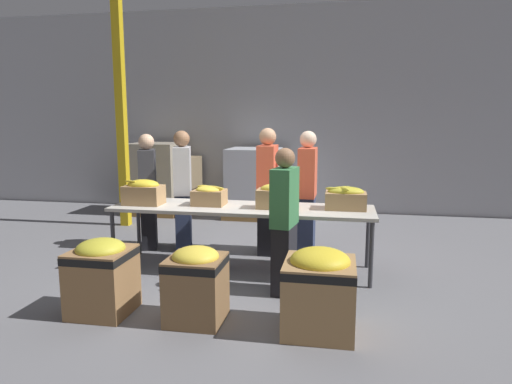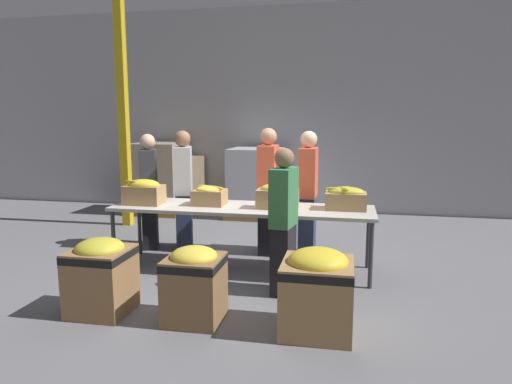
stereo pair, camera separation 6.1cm
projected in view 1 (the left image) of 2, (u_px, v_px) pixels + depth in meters
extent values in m
plane|color=slate|center=(242.00, 269.00, 5.66)|extent=(30.00, 30.00, 0.00)
cube|color=#A8A8AD|center=(283.00, 111.00, 9.03)|extent=(16.00, 0.08, 4.00)
cube|color=beige|center=(242.00, 208.00, 5.53)|extent=(3.17, 0.83, 0.04)
cylinder|color=#38383D|center=(113.00, 241.00, 5.53)|extent=(0.05, 0.05, 0.75)
cylinder|color=#38383D|center=(371.00, 255.00, 4.97)|extent=(0.05, 0.05, 0.75)
cylinder|color=#38383D|center=(139.00, 228.00, 6.22)|extent=(0.05, 0.05, 0.75)
cylinder|color=#38383D|center=(368.00, 238.00, 5.66)|extent=(0.05, 0.05, 0.75)
cube|color=tan|center=(144.00, 195.00, 5.66)|extent=(0.47, 0.31, 0.24)
ellipsoid|color=yellow|center=(143.00, 185.00, 5.64)|extent=(0.40, 0.27, 0.13)
ellipsoid|color=yellow|center=(149.00, 183.00, 5.61)|extent=(0.14, 0.16, 0.05)
ellipsoid|color=yellow|center=(130.00, 181.00, 5.59)|extent=(0.17, 0.09, 0.04)
ellipsoid|color=yellow|center=(150.00, 182.00, 5.64)|extent=(0.15, 0.10, 0.04)
cube|color=tan|center=(209.00, 197.00, 5.62)|extent=(0.39, 0.32, 0.19)
ellipsoid|color=yellow|center=(209.00, 189.00, 5.61)|extent=(0.33, 0.29, 0.09)
ellipsoid|color=yellow|center=(215.00, 187.00, 5.57)|extent=(0.18, 0.12, 0.04)
ellipsoid|color=yellow|center=(204.00, 187.00, 5.69)|extent=(0.20, 0.09, 0.06)
ellipsoid|color=yellow|center=(216.00, 188.00, 5.56)|extent=(0.22, 0.09, 0.05)
cube|color=tan|center=(278.00, 199.00, 5.41)|extent=(0.49, 0.27, 0.23)
ellipsoid|color=yellow|center=(278.00, 189.00, 5.39)|extent=(0.41, 0.23, 0.12)
ellipsoid|color=yellow|center=(290.00, 186.00, 5.38)|extent=(0.14, 0.20, 0.05)
ellipsoid|color=yellow|center=(281.00, 185.00, 5.42)|extent=(0.15, 0.18, 0.04)
ellipsoid|color=yellow|center=(289.00, 186.00, 5.37)|extent=(0.13, 0.21, 0.04)
cube|color=tan|center=(346.00, 201.00, 5.37)|extent=(0.47, 0.32, 0.20)
ellipsoid|color=gold|center=(346.00, 191.00, 5.35)|extent=(0.42, 0.27, 0.12)
ellipsoid|color=gold|center=(345.00, 188.00, 5.36)|extent=(0.17, 0.08, 0.05)
ellipsoid|color=gold|center=(344.00, 189.00, 5.27)|extent=(0.16, 0.21, 0.06)
ellipsoid|color=gold|center=(334.00, 189.00, 5.33)|extent=(0.22, 0.12, 0.05)
ellipsoid|color=gold|center=(342.00, 188.00, 5.42)|extent=(0.19, 0.10, 0.05)
cube|color=black|center=(149.00, 221.00, 6.55)|extent=(0.32, 0.42, 0.78)
cube|color=#333338|center=(147.00, 172.00, 6.43)|extent=(0.36, 0.49, 0.64)
sphere|color=#DBAD89|center=(146.00, 142.00, 6.36)|extent=(0.22, 0.22, 0.22)
cube|color=#2D3856|center=(184.00, 221.00, 6.49)|extent=(0.31, 0.43, 0.80)
cube|color=#B2B2B7|center=(182.00, 170.00, 6.37)|extent=(0.34, 0.50, 0.66)
sphere|color=#896042|center=(182.00, 139.00, 6.30)|extent=(0.23, 0.23, 0.23)
cube|color=#2D3856|center=(307.00, 225.00, 6.25)|extent=(0.22, 0.39, 0.80)
cube|color=#EA5B3D|center=(308.00, 172.00, 6.13)|extent=(0.24, 0.46, 0.66)
sphere|color=beige|center=(308.00, 139.00, 6.06)|extent=(0.23, 0.23, 0.23)
cube|color=black|center=(284.00, 259.00, 4.84)|extent=(0.24, 0.38, 0.73)
cube|color=#387A47|center=(285.00, 197.00, 4.73)|extent=(0.27, 0.44, 0.61)
sphere|color=#896042|center=(285.00, 158.00, 4.67)|extent=(0.21, 0.21, 0.21)
cube|color=black|center=(267.00, 224.00, 6.28)|extent=(0.22, 0.39, 0.82)
cube|color=#EA5B3D|center=(268.00, 170.00, 6.16)|extent=(0.23, 0.46, 0.67)
sphere|color=tan|center=(268.00, 137.00, 6.09)|extent=(0.23, 0.23, 0.23)
cube|color=olive|center=(102.00, 281.00, 4.34)|extent=(0.54, 0.54, 0.63)
cube|color=black|center=(101.00, 255.00, 4.29)|extent=(0.54, 0.54, 0.07)
ellipsoid|color=gold|center=(101.00, 249.00, 4.28)|extent=(0.46, 0.46, 0.19)
cube|color=olive|center=(196.00, 289.00, 4.17)|extent=(0.50, 0.50, 0.60)
cube|color=black|center=(196.00, 263.00, 4.13)|extent=(0.50, 0.50, 0.07)
ellipsoid|color=yellow|center=(196.00, 256.00, 4.12)|extent=(0.43, 0.43, 0.18)
cube|color=#A37A4C|center=(319.00, 297.00, 3.96)|extent=(0.61, 0.61, 0.63)
cube|color=black|center=(320.00, 268.00, 3.92)|extent=(0.61, 0.61, 0.07)
ellipsoid|color=yellow|center=(320.00, 261.00, 3.91)|extent=(0.52, 0.52, 0.21)
cube|color=gold|center=(121.00, 109.00, 7.68)|extent=(0.14, 0.14, 4.00)
cube|color=olive|center=(254.00, 213.00, 8.72)|extent=(1.04, 1.04, 0.13)
cube|color=silver|center=(254.00, 179.00, 8.62)|extent=(0.95, 0.95, 1.16)
cube|color=olive|center=(158.00, 209.00, 9.08)|extent=(1.03, 1.03, 0.13)
cube|color=#A39984|center=(157.00, 175.00, 8.97)|extent=(0.94, 0.94, 1.24)
cube|color=olive|center=(174.00, 208.00, 9.14)|extent=(0.98, 0.98, 0.13)
cube|color=#897556|center=(174.00, 181.00, 9.05)|extent=(0.91, 0.91, 0.96)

